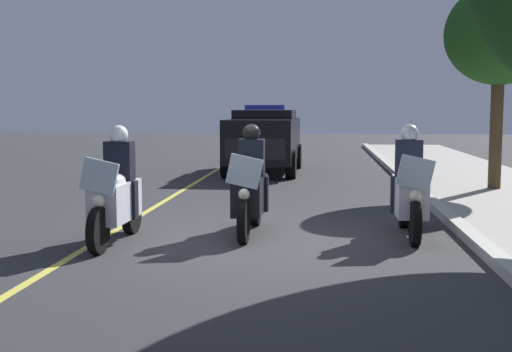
{
  "coord_description": "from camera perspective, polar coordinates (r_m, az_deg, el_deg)",
  "views": [
    {
      "loc": [
        9.79,
        1.02,
        1.98
      ],
      "look_at": [
        -0.47,
        0.0,
        0.9
      ],
      "focal_mm": 46.13,
      "sensor_mm": 36.0,
      "label": 1
    }
  ],
  "objects": [
    {
      "name": "police_motorcycle_lead_right",
      "position": [
        10.27,
        -0.51,
        -1.18
      ],
      "size": [
        2.14,
        0.57,
        1.72
      ],
      "color": "black",
      "rests_on": "ground"
    },
    {
      "name": "curb_strip",
      "position": [
        10.22,
        18.21,
        -5.07
      ],
      "size": [
        48.0,
        0.24,
        0.15
      ],
      "primitive_type": "cube",
      "color": "#B7B5AD",
      "rests_on": "ground"
    },
    {
      "name": "tree_far_back",
      "position": [
        16.28,
        20.38,
        11.36
      ],
      "size": [
        2.48,
        2.48,
        4.71
      ],
      "color": "#4C3823",
      "rests_on": "sidewalk_strip"
    },
    {
      "name": "police_motorcycle_lead_left",
      "position": [
        9.79,
        -12.06,
        -1.67
      ],
      "size": [
        2.14,
        0.57,
        1.72
      ],
      "color": "black",
      "rests_on": "ground"
    },
    {
      "name": "police_suv",
      "position": [
        19.9,
        0.74,
        3.34
      ],
      "size": [
        4.94,
        2.14,
        2.05
      ],
      "color": "black",
      "rests_on": "ground"
    },
    {
      "name": "lane_stripe_center",
      "position": [
        10.52,
        -12.74,
        -5.0
      ],
      "size": [
        48.0,
        0.12,
        0.01
      ],
      "primitive_type": "cube",
      "color": "#E0D14C",
      "rests_on": "ground"
    },
    {
      "name": "ground_plane",
      "position": [
        10.04,
        -0.27,
        -5.39
      ],
      "size": [
        80.0,
        80.0,
        0.0
      ],
      "primitive_type": "plane",
      "color": "#333335"
    },
    {
      "name": "police_motorcycle_trailing",
      "position": [
        10.37,
        13.17,
        -1.27
      ],
      "size": [
        2.14,
        0.57,
        1.72
      ],
      "color": "black",
      "rests_on": "ground"
    }
  ]
}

